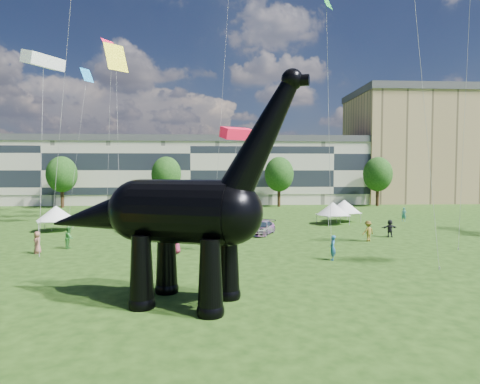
{
  "coord_description": "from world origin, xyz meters",
  "views": [
    {
      "loc": [
        -2.83,
        -18.11,
        6.37
      ],
      "look_at": [
        -1.42,
        8.0,
        5.0
      ],
      "focal_mm": 30.0,
      "sensor_mm": 36.0,
      "label": 1
    }
  ],
  "objects": [
    {
      "name": "ground",
      "position": [
        0.0,
        0.0,
        0.0
      ],
      "size": [
        220.0,
        220.0,
        0.0
      ],
      "primitive_type": "plane",
      "color": "#16330C",
      "rests_on": "ground"
    },
    {
      "name": "terrace_row",
      "position": [
        -8.0,
        62.0,
        6.0
      ],
      "size": [
        78.0,
        11.0,
        12.0
      ],
      "primitive_type": "cube",
      "color": "beige",
      "rests_on": "ground"
    },
    {
      "name": "apartment_block",
      "position": [
        40.0,
        65.0,
        11.0
      ],
      "size": [
        28.0,
        18.0,
        22.0
      ],
      "primitive_type": "cube",
      "color": "tan",
      "rests_on": "ground"
    },
    {
      "name": "tree_far_left",
      "position": [
        -30.0,
        53.0,
        6.29
      ],
      "size": [
        5.2,
        5.2,
        9.44
      ],
      "color": "#382314",
      "rests_on": "ground"
    },
    {
      "name": "tree_mid_left",
      "position": [
        -12.0,
        53.0,
        6.29
      ],
      "size": [
        5.2,
        5.2,
        9.44
      ],
      "color": "#382314",
      "rests_on": "ground"
    },
    {
      "name": "tree_mid_right",
      "position": [
        8.0,
        53.0,
        6.29
      ],
      "size": [
        5.2,
        5.2,
        9.44
      ],
      "color": "#382314",
      "rests_on": "ground"
    },
    {
      "name": "tree_far_right",
      "position": [
        26.0,
        53.0,
        6.29
      ],
      "size": [
        5.2,
        5.2,
        9.44
      ],
      "color": "#382314",
      "rests_on": "ground"
    },
    {
      "name": "dinosaur_sculpture",
      "position": [
        -4.95,
        1.25,
        4.24
      ],
      "size": [
        13.54,
        6.55,
        11.23
      ],
      "rotation": [
        0.0,
        0.0,
        -0.35
      ],
      "color": "black",
      "rests_on": "ground"
    },
    {
      "name": "car_silver",
      "position": [
        -11.7,
        23.1,
        0.74
      ],
      "size": [
        3.78,
        4.6,
        1.48
      ],
      "primitive_type": "imported",
      "rotation": [
        0.0,
        0.0,
        0.56
      ],
      "color": "#B8B7BC",
      "rests_on": "ground"
    },
    {
      "name": "car_grey",
      "position": [
        -7.6,
        19.28,
        0.73
      ],
      "size": [
        4.66,
        2.74,
        1.45
      ],
      "primitive_type": "imported",
      "rotation": [
        0.0,
        0.0,
        1.86
      ],
      "color": "slate",
      "rests_on": "ground"
    },
    {
      "name": "car_white",
      "position": [
        -7.89,
        29.42,
        0.74
      ],
      "size": [
        5.46,
        2.69,
        1.49
      ],
      "primitive_type": "imported",
      "rotation": [
        0.0,
        0.0,
        1.61
      ],
      "color": "silver",
      "rests_on": "ground"
    },
    {
      "name": "car_dark",
      "position": [
        1.54,
        21.72,
        0.66
      ],
      "size": [
        3.53,
        4.91,
        1.32
      ],
      "primitive_type": "imported",
      "rotation": [
        0.0,
        0.0,
        -0.42
      ],
      "color": "#595960",
      "rests_on": "ground"
    },
    {
      "name": "gazebo_near",
      "position": [
        10.85,
        29.01,
        1.86
      ],
      "size": [
        4.66,
        4.66,
        2.64
      ],
      "rotation": [
        0.0,
        0.0,
        0.27
      ],
      "color": "silver",
      "rests_on": "ground"
    },
    {
      "name": "gazebo_far",
      "position": [
        12.99,
        31.38,
        1.93
      ],
      "size": [
        4.84,
        4.84,
        2.75
      ],
      "rotation": [
        0.0,
        0.0,
        0.27
      ],
      "color": "white",
      "rests_on": "ground"
    },
    {
      "name": "gazebo_left",
      "position": [
        -20.06,
        25.2,
        1.9
      ],
      "size": [
        4.58,
        4.58,
        2.71
      ],
      "rotation": [
        0.0,
        0.0,
        0.2
      ],
      "color": "white",
      "rests_on": "ground"
    },
    {
      "name": "visitors",
      "position": [
        -2.37,
        18.36,
        0.89
      ],
      "size": [
        49.86,
        22.12,
        1.88
      ],
      "color": "teal",
      "rests_on": "ground"
    }
  ]
}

